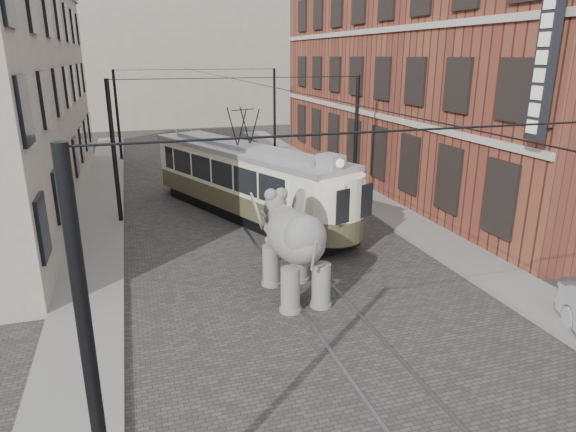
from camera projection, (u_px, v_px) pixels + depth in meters
name	position (u px, v px, depth m)	size (l,w,h in m)	color
ground	(288.00, 260.00, 17.75)	(120.00, 120.00, 0.00)	#403D3B
tram_rails	(288.00, 260.00, 17.75)	(1.54, 80.00, 0.02)	slate
sidewalk_right	(437.00, 240.00, 19.43)	(2.00, 60.00, 0.15)	slate
sidewalk_left	(91.00, 282.00, 15.89)	(2.00, 60.00, 0.15)	slate
brick_building	(433.00, 72.00, 27.24)	(8.00, 26.00, 12.00)	maroon
distant_block	(173.00, 54.00, 52.03)	(28.00, 10.00, 14.00)	gray
catenary	(248.00, 151.00, 21.34)	(11.00, 30.20, 6.00)	black
tram	(244.00, 164.00, 21.92)	(2.46, 11.92, 4.73)	#EFE7C1
elephant	(295.00, 250.00, 14.76)	(2.59, 4.71, 2.88)	slate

